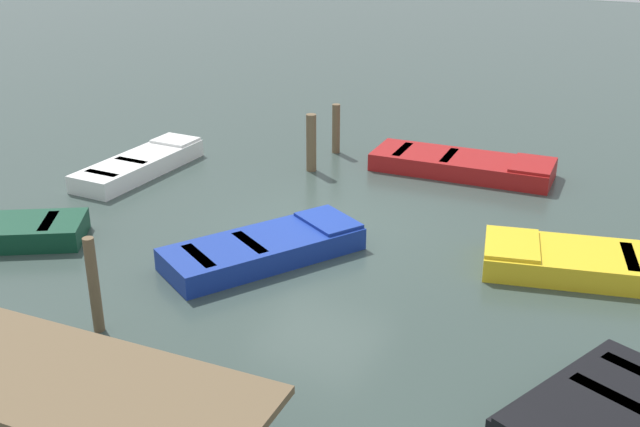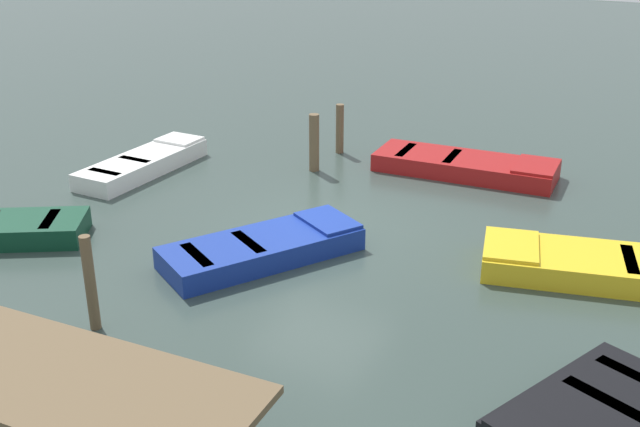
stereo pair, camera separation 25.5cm
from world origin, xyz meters
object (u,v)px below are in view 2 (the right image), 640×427
at_px(rowboat_blue, 264,247).
at_px(mooring_piling_far_left, 340,129).
at_px(mooring_piling_near_right, 314,143).
at_px(dock_segment, 73,388).
at_px(rowboat_white, 144,163).
at_px(rowboat_black, 595,420).
at_px(mooring_piling_near_left, 90,283).
at_px(rowboat_red, 466,165).
at_px(rowboat_yellow, 606,267).

height_order(rowboat_blue, mooring_piling_far_left, mooring_piling_far_left).
bearing_deg(mooring_piling_near_right, rowboat_blue, 109.05).
distance_m(dock_segment, mooring_piling_far_left, 11.58).
xyz_separation_m(rowboat_white, rowboat_black, (-11.04, 4.59, 0.00)).
relative_size(dock_segment, mooring_piling_near_right, 3.35).
bearing_deg(rowboat_black, dock_segment, -37.04).
distance_m(rowboat_blue, mooring_piling_near_left, 3.37).
bearing_deg(mooring_piling_far_left, dock_segment, 103.00).
relative_size(mooring_piling_near_right, mooring_piling_far_left, 1.10).
bearing_deg(mooring_piling_far_left, rowboat_black, 133.64).
bearing_deg(rowboat_blue, mooring_piling_far_left, 44.17).
distance_m(rowboat_black, mooring_piling_far_left, 11.23).
relative_size(dock_segment, rowboat_red, 1.08).
xyz_separation_m(rowboat_red, rowboat_blue, (1.64, 6.03, 0.00)).
relative_size(rowboat_red, mooring_piling_near_right, 3.11).
relative_size(dock_segment, mooring_piling_near_left, 3.02).
height_order(rowboat_black, mooring_piling_near_left, mooring_piling_near_left).
height_order(rowboat_blue, mooring_piling_near_left, mooring_piling_near_left).
bearing_deg(mooring_piling_near_right, rowboat_white, 30.81).
xyz_separation_m(rowboat_white, rowboat_red, (-6.62, -3.54, -0.00)).
bearing_deg(dock_segment, rowboat_red, -98.18).
bearing_deg(mooring_piling_far_left, rowboat_white, 46.99).
relative_size(rowboat_white, mooring_piling_near_left, 2.38).
distance_m(dock_segment, rowboat_blue, 5.37).
height_order(mooring_piling_near_right, mooring_piling_far_left, mooring_piling_near_right).
relative_size(rowboat_red, mooring_piling_near_left, 2.81).
height_order(dock_segment, mooring_piling_near_right, mooring_piling_near_right).
xyz_separation_m(rowboat_blue, mooring_piling_near_left, (0.88, 3.21, 0.53)).
distance_m(rowboat_red, rowboat_yellow, 5.40).
xyz_separation_m(dock_segment, mooring_piling_near_right, (2.48, -9.79, -0.15)).
xyz_separation_m(mooring_piling_near_right, mooring_piling_near_left, (-0.69, 7.74, 0.07)).
height_order(dock_segment, mooring_piling_far_left, mooring_piling_far_left).
bearing_deg(rowboat_yellow, mooring_piling_near_left, 25.49).
bearing_deg(rowboat_red, rowboat_white, -156.63).
relative_size(rowboat_white, mooring_piling_near_right, 2.63).
height_order(rowboat_yellow, mooring_piling_near_left, mooring_piling_near_left).
bearing_deg(mooring_piling_near_right, rowboat_red, -154.93).
distance_m(rowboat_white, rowboat_yellow, 10.41).
height_order(rowboat_red, rowboat_yellow, same).
distance_m(dock_segment, mooring_piling_near_left, 2.72).
height_order(dock_segment, rowboat_blue, dock_segment).
relative_size(dock_segment, rowboat_black, 1.51).
relative_size(rowboat_white, rowboat_yellow, 0.82).
distance_m(rowboat_white, mooring_piling_far_left, 4.85).
bearing_deg(rowboat_blue, rowboat_yellow, -39.52).
bearing_deg(dock_segment, mooring_piling_near_right, -80.30).
distance_m(rowboat_red, rowboat_black, 9.25).
xyz_separation_m(dock_segment, mooring_piling_near_left, (1.79, -2.04, -0.08)).
xyz_separation_m(rowboat_red, mooring_piling_near_right, (3.20, 1.50, 0.46)).
bearing_deg(rowboat_red, rowboat_yellow, -50.15).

